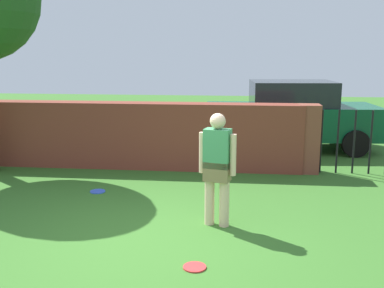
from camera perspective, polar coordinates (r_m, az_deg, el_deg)
The scene contains 7 objects.
ground_plane at distance 6.18m, azimuth -5.91°, elevation -12.04°, with size 40.00×40.00×0.00m, color #336623.
brick_wall at distance 9.92m, azimuth -9.85°, elevation 1.12°, with size 7.96×0.50×1.40m, color brown.
person at distance 6.45m, azimuth 3.15°, elevation -2.54°, with size 0.53×0.30×1.62m.
fence_gate at distance 9.85m, azimuth 20.40°, elevation 0.48°, with size 2.60×0.44×1.40m.
car at distance 11.81m, azimuth 12.20°, elevation 3.48°, with size 4.32×2.19×1.72m.
frisbee_blue at distance 8.36m, azimuth -11.63°, elevation -5.77°, with size 0.27×0.27×0.02m, color blue.
frisbee_red at distance 5.49m, azimuth 0.33°, elevation -15.03°, with size 0.27×0.27×0.02m, color red.
Camera 1 is at (1.23, -5.53, 2.46)m, focal length 43.00 mm.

